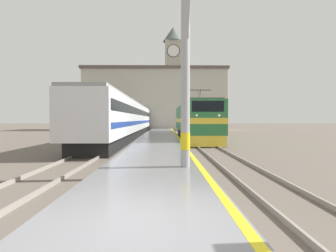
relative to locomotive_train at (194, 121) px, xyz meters
The scene contains 9 objects.
ground_plane 7.62m from the locomotive_train, 118.64° to the left, with size 200.00×200.00×0.00m, color #60564C.
platform 4.19m from the locomotive_train, 157.40° to the left, with size 3.65×140.00×0.43m.
rail_track_near 2.39m from the locomotive_train, 90.00° to the left, with size 2.83×140.00×0.16m.
rail_track_far 7.68m from the locomotive_train, 168.61° to the left, with size 2.84×140.00×0.16m.
locomotive_train is the anchor object (origin of this frame).
passenger_train 10.70m from the locomotive_train, 133.02° to the left, with size 2.92×45.64×3.92m.
catenary_mast 19.02m from the locomotive_train, 97.03° to the right, with size 2.70×0.33×7.56m.
clock_tower 36.76m from the locomotive_train, 91.78° to the left, with size 4.78×4.78×24.09m.
station_building 24.63m from the locomotive_train, 101.71° to the left, with size 27.12×9.02×11.79m.
Camera 1 is at (0.43, -4.36, 2.09)m, focal length 28.00 mm.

